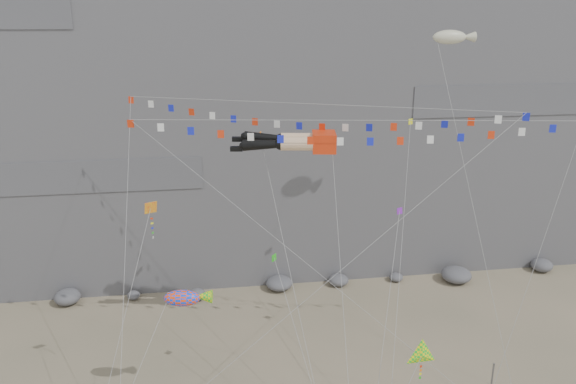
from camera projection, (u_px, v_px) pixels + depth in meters
name	position (u px, v px, depth m)	size (l,w,h in m)	color
cliff	(260.00, 23.00, 62.05)	(80.00, 28.00, 50.00)	slate
talus_boulders	(279.00, 284.00, 55.27)	(60.00, 3.00, 1.20)	#5E5E63
legs_kite	(295.00, 142.00, 40.65)	(7.80, 15.36, 21.63)	red
flag_banner_upper	(311.00, 104.00, 40.94)	(27.47, 17.51, 26.64)	red
flag_banner_lower	(356.00, 121.00, 38.11)	(30.47, 9.51, 21.87)	red
harlequin_kite	(150.00, 209.00, 34.78)	(5.11, 7.00, 16.23)	red
fish_windsock	(182.00, 298.00, 36.11)	(7.27, 6.34, 11.38)	#FF420D
delta_kite	(422.00, 356.00, 34.36)	(6.29, 4.66, 8.94)	#FFEC0D
blimp_windsock	(450.00, 38.00, 42.83)	(4.18, 11.59, 26.66)	beige
small_kite_a	(262.00, 143.00, 42.14)	(3.08, 16.37, 23.50)	orange
small_kite_b	(399.00, 215.00, 40.78)	(5.56, 11.42, 17.05)	purple
small_kite_c	(275.00, 262.00, 36.80)	(3.40, 9.06, 13.83)	green
small_kite_d	(410.00, 130.00, 44.03)	(6.35, 15.42, 23.86)	#FCFD15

